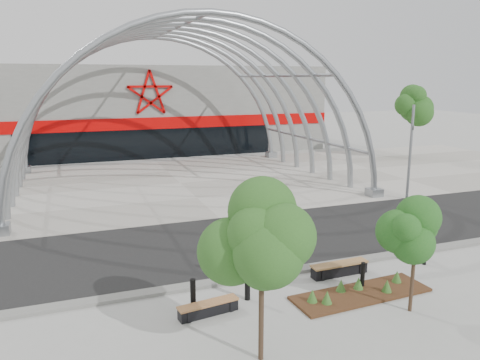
{
  "coord_description": "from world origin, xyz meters",
  "views": [
    {
      "loc": [
        -6.87,
        -14.5,
        6.91
      ],
      "look_at": [
        0.0,
        4.0,
        2.6
      ],
      "focal_mm": 35.0,
      "sensor_mm": 36.0,
      "label": 1
    }
  ],
  "objects_px": {
    "signal_pole": "(410,151)",
    "bollard_2": "(247,283)",
    "street_tree_0": "(262,248)",
    "bench_1": "(339,269)",
    "street_tree_1": "(416,236)",
    "bench_0": "(208,309)"
  },
  "relations": [
    {
      "from": "bench_1",
      "to": "signal_pole",
      "type": "bearing_deg",
      "value": 39.68
    },
    {
      "from": "street_tree_1",
      "to": "signal_pole",
      "type": "bearing_deg",
      "value": 50.78
    },
    {
      "from": "bollard_2",
      "to": "street_tree_0",
      "type": "bearing_deg",
      "value": -105.32
    },
    {
      "from": "signal_pole",
      "to": "bench_0",
      "type": "xyz_separation_m",
      "value": [
        -14.69,
        -8.99,
        -2.66
      ]
    },
    {
      "from": "bench_1",
      "to": "street_tree_0",
      "type": "bearing_deg",
      "value": -140.94
    },
    {
      "from": "street_tree_0",
      "to": "bench_0",
      "type": "distance_m",
      "value": 3.86
    },
    {
      "from": "bench_0",
      "to": "bollard_2",
      "type": "xyz_separation_m",
      "value": [
        1.45,
        0.5,
        0.36
      ]
    },
    {
      "from": "street_tree_1",
      "to": "bench_1",
      "type": "distance_m",
      "value": 3.78
    },
    {
      "from": "signal_pole",
      "to": "street_tree_1",
      "type": "bearing_deg",
      "value": -129.22
    },
    {
      "from": "signal_pole",
      "to": "street_tree_1",
      "type": "xyz_separation_m",
      "value": [
        -8.89,
        -10.89,
        -0.46
      ]
    },
    {
      "from": "street_tree_1",
      "to": "bench_0",
      "type": "relative_size",
      "value": 1.73
    },
    {
      "from": "street_tree_0",
      "to": "bollard_2",
      "type": "distance_m",
      "value": 4.04
    },
    {
      "from": "street_tree_1",
      "to": "bollard_2",
      "type": "height_order",
      "value": "street_tree_1"
    },
    {
      "from": "signal_pole",
      "to": "street_tree_1",
      "type": "distance_m",
      "value": 14.07
    },
    {
      "from": "street_tree_0",
      "to": "bench_1",
      "type": "relative_size",
      "value": 1.88
    },
    {
      "from": "bench_0",
      "to": "bollard_2",
      "type": "distance_m",
      "value": 1.57
    },
    {
      "from": "bollard_2",
      "to": "signal_pole",
      "type": "bearing_deg",
      "value": 32.64
    },
    {
      "from": "street_tree_1",
      "to": "bollard_2",
      "type": "bearing_deg",
      "value": 151.05
    },
    {
      "from": "signal_pole",
      "to": "bollard_2",
      "type": "bearing_deg",
      "value": -147.36
    },
    {
      "from": "signal_pole",
      "to": "bench_0",
      "type": "bearing_deg",
      "value": -148.54
    },
    {
      "from": "bench_1",
      "to": "bollard_2",
      "type": "height_order",
      "value": "bollard_2"
    },
    {
      "from": "street_tree_1",
      "to": "bollard_2",
      "type": "distance_m",
      "value": 5.31
    }
  ]
}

